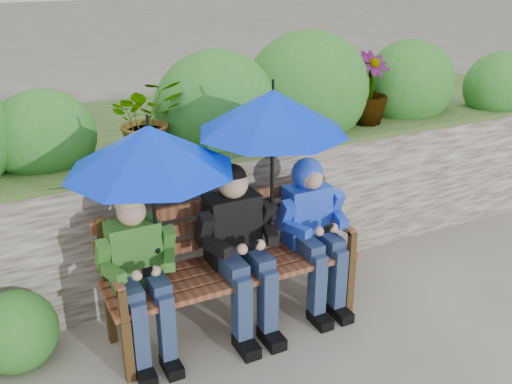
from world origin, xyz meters
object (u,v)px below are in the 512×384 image
boy_middle (239,242)px  umbrella_right (273,111)px  umbrella_left (150,148)px  boy_right (313,222)px  park_bench (229,256)px  boy_left (140,269)px

boy_middle → umbrella_right: (0.23, 0.00, 0.84)m
boy_middle → umbrella_left: 0.89m
boy_middle → umbrella_left: umbrella_left is taller
boy_right → umbrella_right: 0.89m
park_bench → boy_left: 0.63m
boy_right → park_bench: bearing=174.2°
umbrella_left → umbrella_right: 0.78m
boy_middle → boy_right: boy_middle is taller
park_bench → boy_middle: size_ratio=1.48×
boy_left → umbrella_left: bearing=7.1°
boy_left → umbrella_right: size_ratio=1.10×
park_bench → boy_left: size_ratio=1.57×
boy_left → boy_middle: (0.66, -0.01, 0.03)m
boy_left → boy_middle: 0.66m
boy_left → boy_middle: boy_middle is taller
boy_middle → umbrella_right: size_ratio=1.17×
boy_right → umbrella_right: (-0.34, -0.02, 0.82)m
umbrella_left → umbrella_right: umbrella_right is taller
park_bench → boy_right: boy_right is taller
boy_right → umbrella_left: 1.31m
boy_right → umbrella_right: size_ratio=1.11×
boy_right → umbrella_left: umbrella_left is taller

